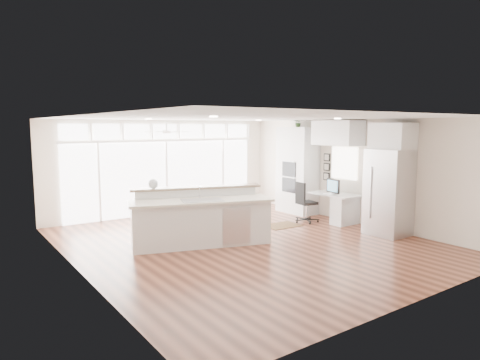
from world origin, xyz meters
TOP-DOWN VIEW (x-y plane):
  - floor at (0.00, 0.00)m, footprint 7.00×8.00m
  - ceiling at (0.00, 0.00)m, footprint 7.00×8.00m
  - wall_back at (0.00, 4.00)m, footprint 7.00×0.04m
  - wall_front at (0.00, -4.00)m, footprint 7.00×0.04m
  - wall_left at (-3.50, 0.00)m, footprint 0.04×8.00m
  - wall_right at (3.50, 0.00)m, footprint 0.04×8.00m
  - glass_wall at (0.00, 3.94)m, footprint 5.80×0.06m
  - transom_row at (0.00, 3.94)m, footprint 5.90×0.06m
  - desk_window at (3.46, 0.30)m, footprint 0.04×0.85m
  - ceiling_fan at (-0.50, 2.80)m, footprint 1.16×1.16m
  - recessed_lights at (0.00, 0.20)m, footprint 3.40×3.00m
  - oven_cabinet at (3.17, 1.80)m, footprint 0.64×1.20m
  - desk_nook at (3.13, 0.30)m, footprint 0.72×1.30m
  - upper_cabinets at (3.17, 0.30)m, footprint 0.64×1.30m
  - refrigerator at (3.11, -1.35)m, footprint 0.76×0.90m
  - fridge_cabinet at (3.17, -1.35)m, footprint 0.64×0.90m
  - framed_photos at (3.46, 0.92)m, footprint 0.06×0.22m
  - kitchen_island at (-0.89, 0.41)m, footprint 3.22×2.03m
  - rug at (1.68, 0.75)m, footprint 0.92×0.69m
  - office_chair at (2.49, 0.69)m, footprint 0.62×0.59m
  - fishbowl at (-1.66, 1.09)m, footprint 0.24×0.24m
  - monitor at (3.05, 0.30)m, footprint 0.17×0.51m
  - keyboard at (2.88, 0.30)m, footprint 0.12×0.30m
  - potted_plant at (3.17, 1.80)m, footprint 0.28×0.31m

SIDE VIEW (x-z plane):
  - floor at x=0.00m, z-range -0.02..0.00m
  - rug at x=1.68m, z-range 0.00..0.01m
  - desk_nook at x=3.13m, z-range 0.00..0.76m
  - office_chair at x=2.49m, z-range 0.00..1.06m
  - kitchen_island at x=-0.89m, z-range 0.00..1.20m
  - keyboard at x=2.88m, z-range 0.76..0.77m
  - monitor at x=3.05m, z-range 0.76..1.18m
  - refrigerator at x=3.11m, z-range 0.00..2.00m
  - glass_wall at x=0.00m, z-range 0.01..2.09m
  - oven_cabinet at x=3.17m, z-range 0.00..2.50m
  - fishbowl at x=-1.66m, z-range 1.20..1.41m
  - wall_back at x=0.00m, z-range 0.00..2.70m
  - wall_front at x=0.00m, z-range 0.00..2.70m
  - wall_left at x=-3.50m, z-range 0.00..2.70m
  - wall_right at x=3.50m, z-range 0.00..2.70m
  - framed_photos at x=3.46m, z-range 1.00..1.80m
  - desk_window at x=3.46m, z-range 1.12..1.98m
  - fridge_cabinet at x=3.17m, z-range 2.00..2.60m
  - upper_cabinets at x=3.17m, z-range 2.03..2.67m
  - transom_row at x=0.00m, z-range 2.18..2.58m
  - ceiling_fan at x=-0.50m, z-range 2.32..2.64m
  - potted_plant at x=3.17m, z-range 2.50..2.73m
  - recessed_lights at x=0.00m, z-range 2.67..2.69m
  - ceiling at x=0.00m, z-range 2.69..2.71m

